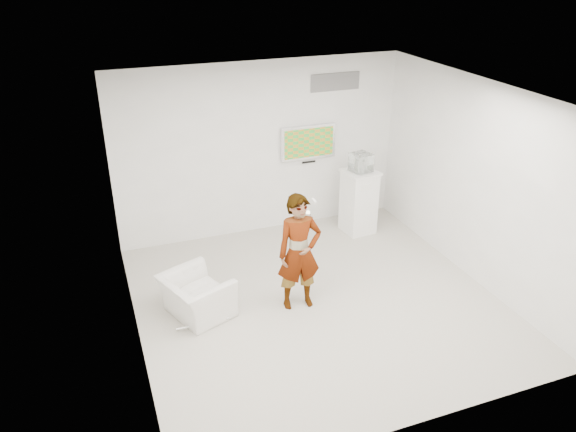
% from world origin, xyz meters
% --- Properties ---
extents(room, '(5.01, 5.01, 3.00)m').
position_xyz_m(room, '(0.00, 0.00, 1.50)').
color(room, '#AFA9A0').
rests_on(room, ground).
extents(tv, '(1.00, 0.08, 0.60)m').
position_xyz_m(tv, '(0.85, 2.45, 1.55)').
color(tv, silver).
rests_on(tv, room).
extents(logo_decal, '(0.90, 0.02, 0.30)m').
position_xyz_m(logo_decal, '(1.35, 2.49, 2.55)').
color(logo_decal, slate).
rests_on(logo_decal, room).
extents(person, '(0.65, 0.45, 1.69)m').
position_xyz_m(person, '(-0.27, 0.03, 0.85)').
color(person, silver).
rests_on(person, room).
extents(armchair, '(1.06, 1.13, 0.59)m').
position_xyz_m(armchair, '(-1.67, 0.31, 0.29)').
color(armchair, silver).
rests_on(armchair, room).
extents(pedestal, '(0.61, 0.61, 1.14)m').
position_xyz_m(pedestal, '(1.57, 1.81, 0.57)').
color(pedestal, white).
rests_on(pedestal, room).
extents(floor_uplight, '(0.21, 0.21, 0.26)m').
position_xyz_m(floor_uplight, '(0.83, 2.35, 0.13)').
color(floor_uplight, white).
rests_on(floor_uplight, room).
extents(vitrine, '(0.37, 0.37, 0.32)m').
position_xyz_m(vitrine, '(1.57, 1.81, 1.30)').
color(vitrine, white).
rests_on(vitrine, pedestal).
extents(console, '(0.09, 0.16, 0.21)m').
position_xyz_m(console, '(1.57, 1.81, 1.25)').
color(console, white).
rests_on(console, pedestal).
extents(wii_remote, '(0.04, 0.13, 0.03)m').
position_xyz_m(wii_remote, '(-0.01, 0.16, 1.52)').
color(wii_remote, white).
rests_on(wii_remote, person).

